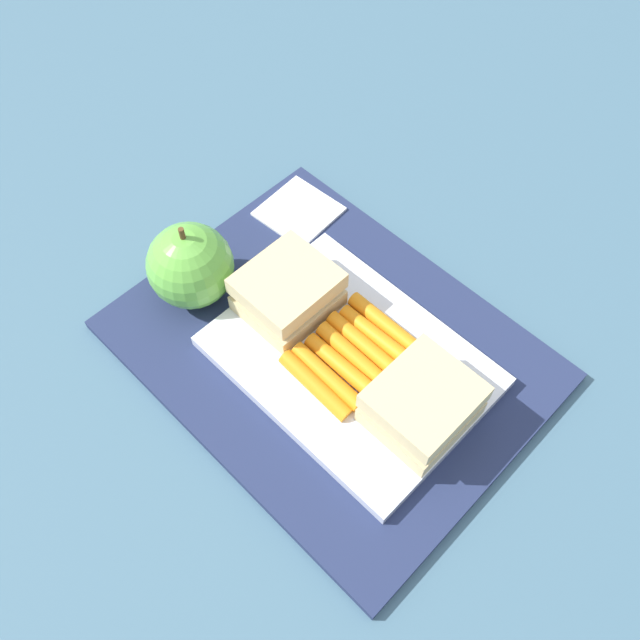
{
  "coord_description": "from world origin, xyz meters",
  "views": [
    {
      "loc": [
        -0.21,
        0.23,
        0.54
      ],
      "look_at": [
        0.01,
        0.0,
        0.04
      ],
      "focal_mm": 38.21,
      "sensor_mm": 36.0,
      "label": 1
    }
  ],
  "objects_px": {
    "sandwich_half_left": "(422,404)",
    "carrot_sticks_bundle": "(351,354)",
    "food_tray": "(350,361)",
    "paper_napkin": "(299,211)",
    "apple": "(190,266)",
    "sandwich_half_right": "(288,292)"
  },
  "relations": [
    {
      "from": "sandwich_half_right",
      "to": "carrot_sticks_bundle",
      "type": "distance_m",
      "value": 0.08
    },
    {
      "from": "sandwich_half_left",
      "to": "carrot_sticks_bundle",
      "type": "height_order",
      "value": "sandwich_half_left"
    },
    {
      "from": "carrot_sticks_bundle",
      "to": "sandwich_half_right",
      "type": "bearing_deg",
      "value": -0.18
    },
    {
      "from": "sandwich_half_left",
      "to": "apple",
      "type": "height_order",
      "value": "apple"
    },
    {
      "from": "food_tray",
      "to": "paper_napkin",
      "type": "relative_size",
      "value": 3.29
    },
    {
      "from": "paper_napkin",
      "to": "sandwich_half_left",
      "type": "bearing_deg",
      "value": 158.73
    },
    {
      "from": "food_tray",
      "to": "carrot_sticks_bundle",
      "type": "xyz_separation_m",
      "value": [
        -0.0,
        0.0,
        0.01
      ]
    },
    {
      "from": "paper_napkin",
      "to": "food_tray",
      "type": "bearing_deg",
      "value": 149.93
    },
    {
      "from": "apple",
      "to": "food_tray",
      "type": "bearing_deg",
      "value": -164.33
    },
    {
      "from": "carrot_sticks_bundle",
      "to": "apple",
      "type": "distance_m",
      "value": 0.17
    },
    {
      "from": "sandwich_half_left",
      "to": "sandwich_half_right",
      "type": "bearing_deg",
      "value": 0.0
    },
    {
      "from": "sandwich_half_left",
      "to": "apple",
      "type": "xyz_separation_m",
      "value": [
        0.24,
        0.04,
        0.01
      ]
    },
    {
      "from": "sandwich_half_left",
      "to": "apple",
      "type": "bearing_deg",
      "value": 10.64
    },
    {
      "from": "food_tray",
      "to": "paper_napkin",
      "type": "distance_m",
      "value": 0.18
    },
    {
      "from": "food_tray",
      "to": "apple",
      "type": "relative_size",
      "value": 2.55
    },
    {
      "from": "sandwich_half_right",
      "to": "carrot_sticks_bundle",
      "type": "xyz_separation_m",
      "value": [
        -0.08,
        0.0,
        -0.02
      ]
    },
    {
      "from": "food_tray",
      "to": "carrot_sticks_bundle",
      "type": "relative_size",
      "value": 2.28
    },
    {
      "from": "sandwich_half_left",
      "to": "paper_napkin",
      "type": "xyz_separation_m",
      "value": [
        0.24,
        -0.09,
        -0.03
      ]
    },
    {
      "from": "apple",
      "to": "sandwich_half_right",
      "type": "bearing_deg",
      "value": -151.02
    },
    {
      "from": "sandwich_half_right",
      "to": "carrot_sticks_bundle",
      "type": "bearing_deg",
      "value": 179.82
    },
    {
      "from": "apple",
      "to": "sandwich_half_left",
      "type": "bearing_deg",
      "value": -169.36
    },
    {
      "from": "apple",
      "to": "paper_napkin",
      "type": "distance_m",
      "value": 0.14
    }
  ]
}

